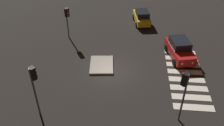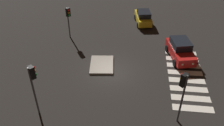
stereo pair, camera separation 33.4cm
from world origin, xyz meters
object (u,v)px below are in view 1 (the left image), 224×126
Objects in this scene: traffic_island at (102,65)px; traffic_light_north at (67,16)px; traffic_light_south at (184,86)px; car_red at (180,49)px; traffic_light_west at (34,80)px; car_yellow at (142,17)px.

traffic_island is 0.86× the size of traffic_light_north.
car_red is at bearing -53.24° from traffic_light_south.
traffic_light_west is (-8.80, 11.44, 2.35)m from car_red.
traffic_light_north is at bearing -114.81° from car_red.
car_red is at bearing 34.07° from traffic_light_north.
car_red is 14.62m from traffic_light_west.
traffic_light_north is 11.61m from traffic_light_west.
car_yellow is at bearing -36.18° from traffic_light_south.
traffic_island is 0.78× the size of car_yellow.
traffic_light_south reaches higher than traffic_island.
traffic_island is 0.69× the size of car_red.
traffic_light_north is 15.60m from traffic_light_south.
traffic_light_north is (5.02, 4.37, 2.69)m from traffic_island.
traffic_light_south reaches higher than traffic_light_north.
car_yellow is 1.11× the size of traffic_light_north.
traffic_island is 10.55m from car_yellow.
traffic_light_west reaches higher than traffic_island.
traffic_island is 7.18m from traffic_light_north.
traffic_light_west is (-11.58, -0.59, 0.50)m from traffic_light_north.
traffic_island is at bearing -1.83° from traffic_light_north.
traffic_island is 9.49m from traffic_light_south.
traffic_light_north is at bearing 43.53° from traffic_light_west.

